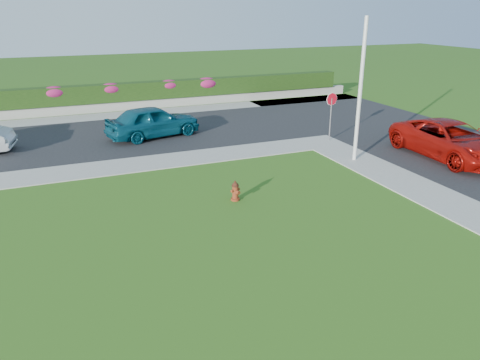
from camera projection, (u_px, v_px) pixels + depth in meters
name	position (u px, v px, depth m)	size (l,w,h in m)	color
ground	(274.00, 254.00, 12.57)	(120.00, 120.00, 0.00)	black
street_right	(480.00, 159.00, 20.35)	(8.00, 32.00, 0.04)	black
street_far	(55.00, 142.00, 22.89)	(26.00, 8.00, 0.04)	black
sidewalk_far	(33.00, 177.00, 18.20)	(24.00, 2.00, 0.04)	gray
curb_corner	(320.00, 142.00, 22.88)	(2.00, 2.00, 0.04)	gray
sidewalk_beyond	(121.00, 115.00, 28.66)	(34.00, 2.00, 0.04)	gray
retaining_wall	(117.00, 106.00, 29.86)	(34.00, 0.40, 0.60)	gray
hedge	(116.00, 92.00, 29.65)	(32.00, 0.90, 1.10)	black
fire_hydrant	(235.00, 191.00, 15.95)	(0.36, 0.35, 0.70)	#58120D
suv_red	(451.00, 140.00, 20.20)	(2.61, 5.66, 1.57)	#990D08
sedan_teal	(153.00, 121.00, 23.50)	(1.89, 4.70, 1.60)	#0C485C
utility_pole	(360.00, 92.00, 19.23)	(0.16, 0.16, 5.92)	silver
stop_sign	(331.00, 105.00, 22.63)	(0.65, 0.10, 2.39)	slate
flower_clump_c	(54.00, 92.00, 28.18)	(1.46, 0.94, 0.73)	#AB1D60
flower_clump_d	(111.00, 89.00, 29.37)	(1.41, 0.90, 0.70)	#AB1D60
flower_clump_e	(169.00, 85.00, 30.71)	(1.34, 0.86, 0.67)	#AB1D60
flower_clump_f	(207.00, 83.00, 31.67)	(1.54, 0.99, 0.77)	#AB1D60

